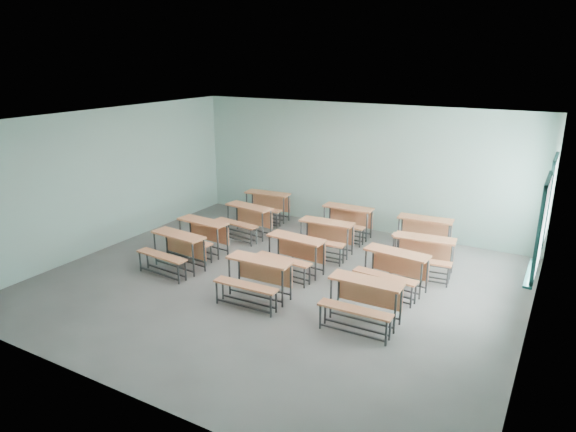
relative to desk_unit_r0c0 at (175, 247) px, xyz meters
name	(u,v)px	position (x,y,z in m)	size (l,w,h in m)	color
room	(282,206)	(2.27, 0.51, 1.08)	(9.04, 8.04, 3.24)	slate
desk_unit_r0c0	(175,247)	(0.00, 0.00, 0.00)	(1.29, 0.92, 0.77)	#D0774B
desk_unit_r0c1	(257,274)	(2.22, -0.32, 0.00)	(1.25, 0.86, 0.77)	#D0774B
desk_unit_r0c2	(363,296)	(4.26, -0.21, 0.00)	(1.24, 0.85, 0.77)	#D0774B
desk_unit_r1c0	(200,232)	(-0.13, 0.97, 0.00)	(1.28, 0.90, 0.77)	#D0774B
desk_unit_r1c1	(293,250)	(2.24, 1.05, 0.00)	(1.28, 0.90, 0.77)	#D0774B
desk_unit_r1c2	(394,266)	(4.29, 1.27, 0.00)	(1.30, 0.93, 0.77)	#D0774B
desk_unit_r2c0	(246,217)	(0.12, 2.46, 0.00)	(1.32, 0.97, 0.77)	#D0774B
desk_unit_r2c1	(325,233)	(2.35, 2.30, 0.00)	(1.26, 0.87, 0.77)	#D0774B
desk_unit_r2c2	(423,250)	(4.56, 2.34, 0.00)	(1.31, 0.95, 0.77)	#D0774B
desk_unit_r3c0	(266,203)	(-0.12, 3.76, 0.00)	(1.29, 0.92, 0.77)	#D0774B
desk_unit_r3c1	(346,218)	(2.30, 3.60, 0.00)	(1.23, 0.83, 0.77)	#D0774B
desk_unit_r3c2	(424,230)	(4.21, 3.63, 0.00)	(1.28, 0.91, 0.77)	#D0774B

